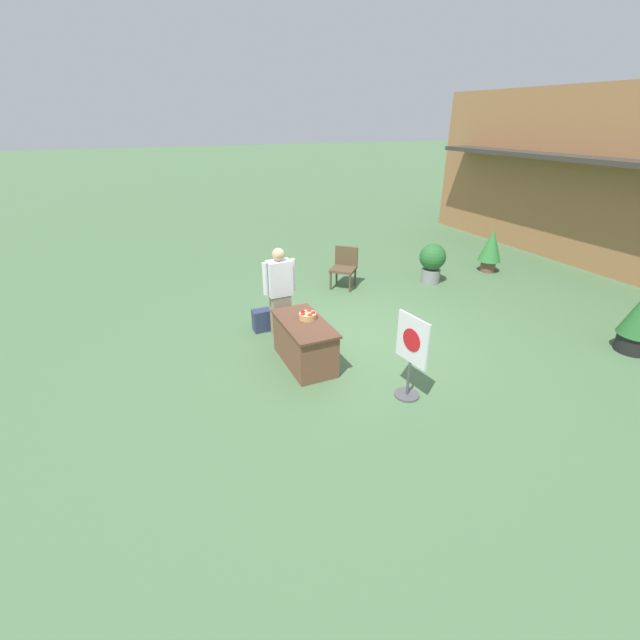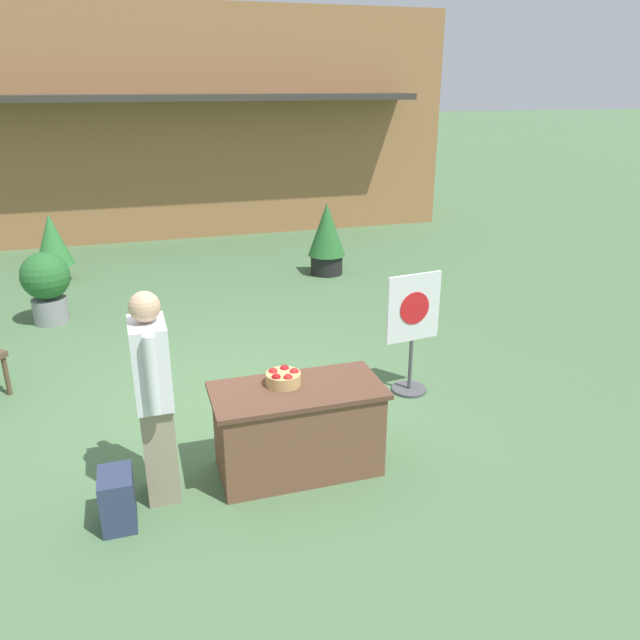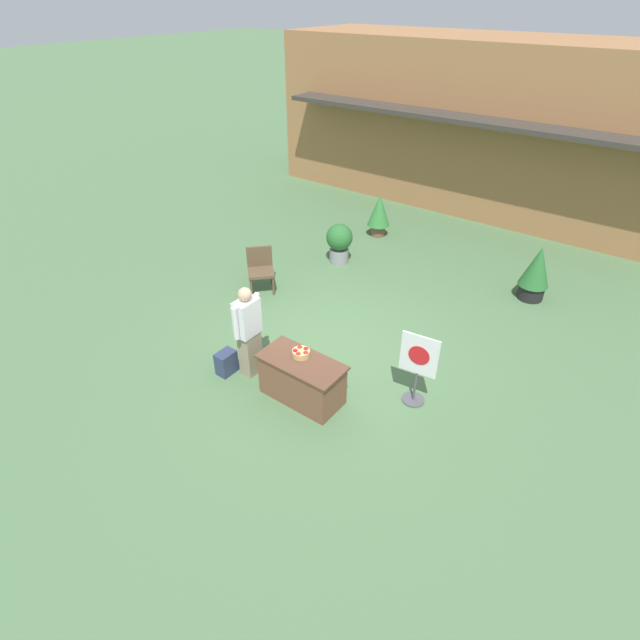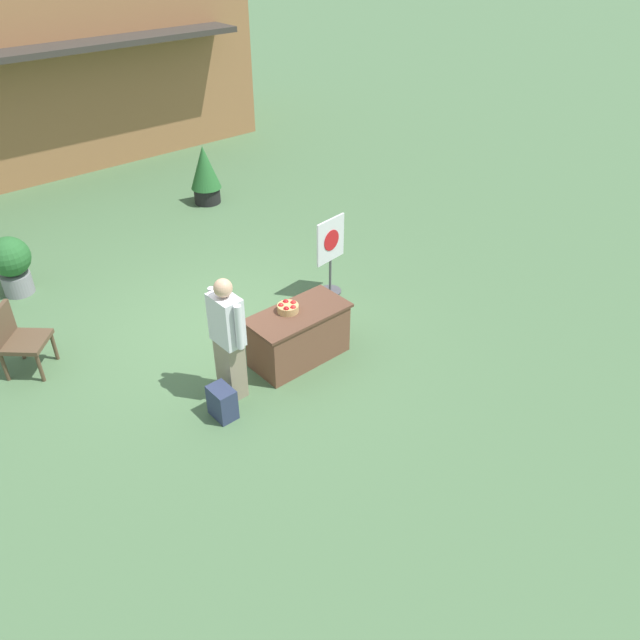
{
  "view_description": "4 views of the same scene",
  "coord_description": "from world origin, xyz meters",
  "px_view_note": "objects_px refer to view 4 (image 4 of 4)",
  "views": [
    {
      "loc": [
        6.11,
        -3.48,
        3.71
      ],
      "look_at": [
        0.66,
        -1.06,
        0.87
      ],
      "focal_mm": 24.0,
      "sensor_mm": 36.0,
      "label": 1
    },
    {
      "loc": [
        -0.74,
        -5.53,
        3.04
      ],
      "look_at": [
        0.85,
        -0.34,
        0.96
      ],
      "focal_mm": 35.0,
      "sensor_mm": 36.0,
      "label": 2
    },
    {
      "loc": [
        4.27,
        -5.89,
        5.59
      ],
      "look_at": [
        0.2,
        -0.48,
        1.04
      ],
      "focal_mm": 28.0,
      "sensor_mm": 36.0,
      "label": 3
    },
    {
      "loc": [
        -3.88,
        -6.56,
        5.23
      ],
      "look_at": [
        0.71,
        -1.29,
        0.52
      ],
      "focal_mm": 35.0,
      "sensor_mm": 36.0,
      "label": 4
    }
  ],
  "objects_px": {
    "backpack": "(222,402)",
    "poster_board": "(330,253)",
    "apple_basket": "(288,308)",
    "display_table": "(299,335)",
    "potted_plant_far_right": "(11,263)",
    "patio_chair": "(16,337)",
    "potted_plant_near_left": "(205,173)",
    "person_visitor": "(228,338)"
  },
  "relations": [
    {
      "from": "display_table",
      "to": "potted_plant_near_left",
      "type": "bearing_deg",
      "value": 69.98
    },
    {
      "from": "display_table",
      "to": "patio_chair",
      "type": "bearing_deg",
      "value": 142.85
    },
    {
      "from": "person_visitor",
      "to": "apple_basket",
      "type": "bearing_deg",
      "value": 5.72
    },
    {
      "from": "backpack",
      "to": "poster_board",
      "type": "height_order",
      "value": "poster_board"
    },
    {
      "from": "potted_plant_far_right",
      "to": "patio_chair",
      "type": "bearing_deg",
      "value": -107.23
    },
    {
      "from": "person_visitor",
      "to": "backpack",
      "type": "height_order",
      "value": "person_visitor"
    },
    {
      "from": "backpack",
      "to": "person_visitor",
      "type": "bearing_deg",
      "value": 39.44
    },
    {
      "from": "display_table",
      "to": "person_visitor",
      "type": "bearing_deg",
      "value": -179.06
    },
    {
      "from": "backpack",
      "to": "poster_board",
      "type": "xyz_separation_m",
      "value": [
        2.92,
        1.31,
        0.49
      ]
    },
    {
      "from": "person_visitor",
      "to": "backpack",
      "type": "bearing_deg",
      "value": -141.5
    },
    {
      "from": "potted_plant_near_left",
      "to": "display_table",
      "type": "bearing_deg",
      "value": -110.02
    },
    {
      "from": "potted_plant_near_left",
      "to": "potted_plant_far_right",
      "type": "xyz_separation_m",
      "value": [
        -4.24,
        -1.09,
        -0.08
      ]
    },
    {
      "from": "poster_board",
      "to": "backpack",
      "type": "bearing_deg",
      "value": -73.18
    },
    {
      "from": "person_visitor",
      "to": "poster_board",
      "type": "relative_size",
      "value": 1.31
    },
    {
      "from": "apple_basket",
      "to": "backpack",
      "type": "xyz_separation_m",
      "value": [
        -1.35,
        -0.39,
        -0.6
      ]
    },
    {
      "from": "display_table",
      "to": "potted_plant_far_right",
      "type": "xyz_separation_m",
      "value": [
        -2.29,
        4.28,
        0.17
      ]
    },
    {
      "from": "display_table",
      "to": "potted_plant_near_left",
      "type": "distance_m",
      "value": 5.72
    },
    {
      "from": "apple_basket",
      "to": "backpack",
      "type": "height_order",
      "value": "apple_basket"
    },
    {
      "from": "backpack",
      "to": "poster_board",
      "type": "distance_m",
      "value": 3.24
    },
    {
      "from": "poster_board",
      "to": "patio_chair",
      "type": "xyz_separation_m",
      "value": [
        -4.41,
        1.2,
        -0.17
      ]
    },
    {
      "from": "person_visitor",
      "to": "potted_plant_near_left",
      "type": "bearing_deg",
      "value": 59.45
    },
    {
      "from": "poster_board",
      "to": "potted_plant_near_left",
      "type": "height_order",
      "value": "poster_board"
    },
    {
      "from": "patio_chair",
      "to": "display_table",
      "type": "bearing_deg",
      "value": 6.04
    },
    {
      "from": "apple_basket",
      "to": "patio_chair",
      "type": "height_order",
      "value": "patio_chair"
    },
    {
      "from": "display_table",
      "to": "patio_chair",
      "type": "height_order",
      "value": "patio_chair"
    },
    {
      "from": "apple_basket",
      "to": "person_visitor",
      "type": "bearing_deg",
      "value": -173.34
    },
    {
      "from": "backpack",
      "to": "apple_basket",
      "type": "bearing_deg",
      "value": 16.19
    },
    {
      "from": "person_visitor",
      "to": "potted_plant_far_right",
      "type": "bearing_deg",
      "value": 104.44
    },
    {
      "from": "apple_basket",
      "to": "potted_plant_near_left",
      "type": "distance_m",
      "value": 5.65
    },
    {
      "from": "backpack",
      "to": "patio_chair",
      "type": "height_order",
      "value": "patio_chair"
    },
    {
      "from": "poster_board",
      "to": "potted_plant_far_right",
      "type": "bearing_deg",
      "value": -138.16
    },
    {
      "from": "person_visitor",
      "to": "backpack",
      "type": "xyz_separation_m",
      "value": [
        -0.33,
        -0.27,
        -0.65
      ]
    },
    {
      "from": "poster_board",
      "to": "apple_basket",
      "type": "bearing_deg",
      "value": -67.08
    },
    {
      "from": "person_visitor",
      "to": "potted_plant_far_right",
      "type": "xyz_separation_m",
      "value": [
        -1.18,
        4.3,
        -0.31
      ]
    },
    {
      "from": "person_visitor",
      "to": "potted_plant_near_left",
      "type": "xyz_separation_m",
      "value": [
        3.06,
        5.39,
        -0.22
      ]
    },
    {
      "from": "apple_basket",
      "to": "poster_board",
      "type": "bearing_deg",
      "value": 30.22
    },
    {
      "from": "potted_plant_near_left",
      "to": "backpack",
      "type": "bearing_deg",
      "value": -120.95
    },
    {
      "from": "apple_basket",
      "to": "potted_plant_far_right",
      "type": "bearing_deg",
      "value": 117.76
    },
    {
      "from": "apple_basket",
      "to": "potted_plant_near_left",
      "type": "xyz_separation_m",
      "value": [
        2.04,
        5.27,
        -0.18
      ]
    },
    {
      "from": "poster_board",
      "to": "display_table",
      "type": "bearing_deg",
      "value": -62.87
    },
    {
      "from": "potted_plant_far_right",
      "to": "display_table",
      "type": "bearing_deg",
      "value": -61.86
    },
    {
      "from": "display_table",
      "to": "backpack",
      "type": "relative_size",
      "value": 3.29
    }
  ]
}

